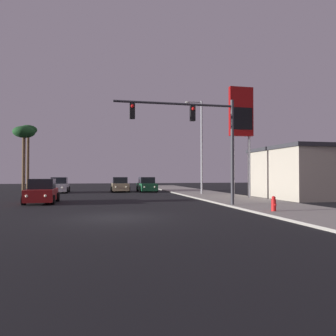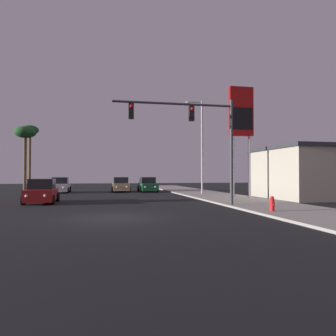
# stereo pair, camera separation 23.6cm
# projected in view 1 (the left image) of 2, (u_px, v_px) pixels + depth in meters

# --- Properties ---
(ground_plane) EXTENTS (120.00, 120.00, 0.00)m
(ground_plane) POSITION_uv_depth(u_px,v_px,m) (116.00, 217.00, 15.02)
(ground_plane) COLOR black
(sidewalk_right) EXTENTS (5.00, 60.00, 0.12)m
(sidewalk_right) POSITION_uv_depth(u_px,v_px,m) (226.00, 198.00, 26.78)
(sidewalk_right) COLOR #9E998E
(sidewalk_right) RESTS_ON ground
(building_gas_station) EXTENTS (10.30, 8.30, 4.30)m
(building_gas_station) POSITION_uv_depth(u_px,v_px,m) (323.00, 172.00, 27.91)
(building_gas_station) COLOR #B2A893
(building_gas_station) RESTS_ON ground
(car_red) EXTENTS (2.04, 4.33, 1.68)m
(car_red) POSITION_uv_depth(u_px,v_px,m) (42.00, 192.00, 22.63)
(car_red) COLOR maroon
(car_red) RESTS_ON ground
(car_white) EXTENTS (2.04, 4.32, 1.68)m
(car_white) POSITION_uv_depth(u_px,v_px,m) (59.00, 186.00, 35.64)
(car_white) COLOR silver
(car_white) RESTS_ON ground
(car_green) EXTENTS (2.04, 4.33, 1.68)m
(car_green) POSITION_uv_depth(u_px,v_px,m) (147.00, 185.00, 37.45)
(car_green) COLOR #195933
(car_green) RESTS_ON ground
(car_tan) EXTENTS (2.04, 4.31, 1.68)m
(car_tan) POSITION_uv_depth(u_px,v_px,m) (120.00, 185.00, 37.51)
(car_tan) COLOR tan
(car_tan) RESTS_ON ground
(traffic_light_mast) EXTENTS (7.41, 0.36, 6.50)m
(traffic_light_mast) POSITION_uv_depth(u_px,v_px,m) (200.00, 129.00, 19.88)
(traffic_light_mast) COLOR #38383D
(traffic_light_mast) RESTS_ON sidewalk_right
(street_lamp) EXTENTS (1.74, 0.24, 9.00)m
(street_lamp) POSITION_uv_depth(u_px,v_px,m) (200.00, 142.00, 31.62)
(street_lamp) COLOR #99999E
(street_lamp) RESTS_ON sidewalk_right
(gas_station_sign) EXTENTS (2.00, 0.42, 9.00)m
(gas_station_sign) POSITION_uv_depth(u_px,v_px,m) (241.00, 118.00, 26.68)
(gas_station_sign) COLOR #99999E
(gas_station_sign) RESTS_ON sidewalk_right
(fire_hydrant) EXTENTS (0.24, 0.34, 0.76)m
(fire_hydrant) POSITION_uv_depth(u_px,v_px,m) (274.00, 204.00, 16.62)
(fire_hydrant) COLOR red
(fire_hydrant) RESTS_ON sidewalk_right
(palm_tree_far) EXTENTS (2.40, 2.40, 8.98)m
(palm_tree_far) POSITION_uv_depth(u_px,v_px,m) (28.00, 133.00, 46.21)
(palm_tree_far) COLOR brown
(palm_tree_far) RESTS_ON ground
(palm_tree_mid) EXTENTS (2.40, 2.40, 7.43)m
(palm_tree_mid) POSITION_uv_depth(u_px,v_px,m) (24.00, 135.00, 36.73)
(palm_tree_mid) COLOR brown
(palm_tree_mid) RESTS_ON ground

